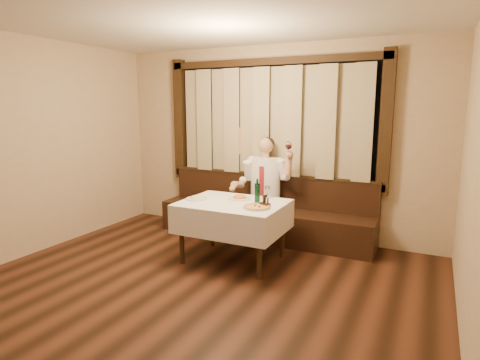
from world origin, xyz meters
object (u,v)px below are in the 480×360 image
at_px(banquette, 264,217).
at_px(dining_table, 233,210).
at_px(green_bottle, 257,193).
at_px(cruet_caddy, 265,202).
at_px(pasta_red, 239,196).
at_px(seated_man, 264,182).
at_px(pizza, 257,207).
at_px(pasta_cream, 197,196).

bearing_deg(banquette, dining_table, -90.00).
bearing_deg(green_bottle, dining_table, -164.44).
bearing_deg(cruet_caddy, pasta_red, 178.11).
xyz_separation_m(green_bottle, seated_man, (-0.27, 0.85, -0.03)).
height_order(pizza, green_bottle, green_bottle).
xyz_separation_m(pizza, seated_man, (-0.37, 1.09, 0.09)).
distance_m(pasta_cream, green_bottle, 0.79).
height_order(pasta_red, cruet_caddy, cruet_caddy).
distance_m(pasta_cream, cruet_caddy, 0.92).
bearing_deg(banquette, pizza, -71.71).
xyz_separation_m(pizza, pasta_cream, (-0.87, 0.09, 0.02)).
bearing_deg(seated_man, dining_table, -91.34).
relative_size(banquette, green_bottle, 10.46).
distance_m(banquette, green_bottle, 1.14).
distance_m(pasta_red, green_bottle, 0.32).
height_order(pizza, cruet_caddy, cruet_caddy).
distance_m(green_bottle, seated_man, 0.89).
bearing_deg(pasta_cream, dining_table, 8.13).
bearing_deg(pizza, seated_man, 108.69).
relative_size(cruet_caddy, seated_man, 0.10).
bearing_deg(cruet_caddy, dining_table, -159.54).
bearing_deg(pasta_red, dining_table, -89.82).
relative_size(pizza, green_bottle, 1.08).
relative_size(dining_table, pasta_red, 4.41).
distance_m(pasta_cream, seated_man, 1.12).
height_order(dining_table, pizza, pizza).
height_order(dining_table, cruet_caddy, cruet_caddy).
relative_size(pizza, seated_man, 0.22).
xyz_separation_m(banquette, seated_man, (0.02, -0.09, 0.55)).
bearing_deg(pasta_cream, pasta_red, 28.05).
distance_m(pizza, seated_man, 1.15).
height_order(pizza, pasta_red, pasta_red).
height_order(dining_table, green_bottle, green_bottle).
relative_size(banquette, dining_table, 2.52).
relative_size(green_bottle, cruet_caddy, 2.14).
xyz_separation_m(pizza, cruet_caddy, (0.05, 0.13, 0.03)).
xyz_separation_m(dining_table, pasta_red, (-0.00, 0.19, 0.15)).
bearing_deg(pizza, banquette, 108.29).
bearing_deg(dining_table, seated_man, 88.66).
bearing_deg(green_bottle, banquette, 107.21).
relative_size(dining_table, cruet_caddy, 8.89).
relative_size(banquette, pizza, 9.73).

